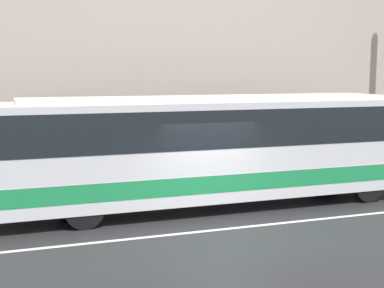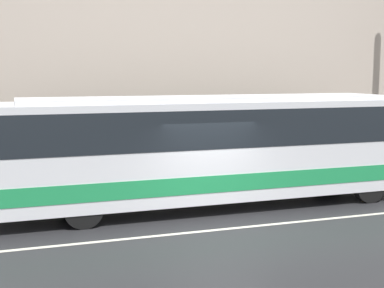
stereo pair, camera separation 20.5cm
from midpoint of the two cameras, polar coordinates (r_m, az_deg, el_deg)
name	(u,v)px [view 2 (the right image)]	position (r m, az deg, el deg)	size (l,w,h in m)	color
ground_plane	(224,229)	(13.14, 3.90, -9.06)	(60.00, 60.00, 0.00)	#262628
sidewalk	(166,184)	(17.85, -2.47, -4.31)	(60.00, 2.33, 0.17)	gray
building_facade	(155,34)	(18.78, -3.70, 11.65)	(60.00, 0.35, 10.57)	#B7A899
lane_stripe	(224,229)	(13.14, 3.90, -9.05)	(54.00, 0.14, 0.01)	beige
transit_bus	(212,145)	(15.02, 2.49, -0.08)	(12.27, 2.49, 3.12)	silver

